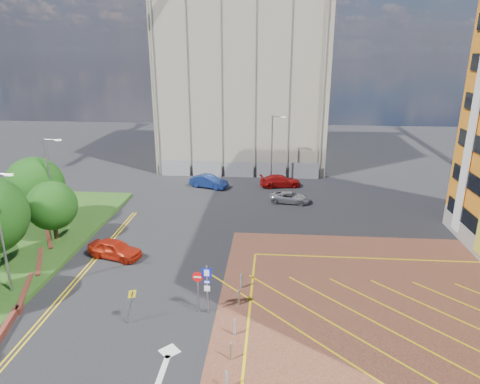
# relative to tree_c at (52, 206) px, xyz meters

# --- Properties ---
(ground) EXTENTS (140.00, 140.00, 0.00)m
(ground) POSITION_rel_tree_c_xyz_m (13.50, -10.00, -3.19)
(ground) COLOR black
(ground) RESTS_ON ground
(forecourt) EXTENTS (26.00, 26.00, 0.02)m
(forecourt) POSITION_rel_tree_c_xyz_m (27.50, -10.00, -3.18)
(forecourt) COLOR brown
(forecourt) RESTS_ON ground
(retaining_wall) EXTENTS (6.06, 20.33, 0.40)m
(retaining_wall) POSITION_rel_tree_c_xyz_m (1.70, -8.00, -2.99)
(retaining_wall) COLOR maroon
(retaining_wall) RESTS_ON ground
(tree_c) EXTENTS (4.00, 4.00, 4.90)m
(tree_c) POSITION_rel_tree_c_xyz_m (0.00, 0.00, 0.00)
(tree_c) COLOR #3D2B1C
(tree_c) RESTS_ON grass_bed
(tree_d) EXTENTS (5.00, 5.00, 6.08)m
(tree_d) POSITION_rel_tree_c_xyz_m (-3.00, 3.00, 0.68)
(tree_d) COLOR #3D2B1C
(tree_d) RESTS_ON grass_bed
(lamp_left_near) EXTENTS (1.53, 0.16, 8.00)m
(lamp_left_near) POSITION_rel_tree_c_xyz_m (1.08, -8.00, 1.47)
(lamp_left_near) COLOR #9EA0A8
(lamp_left_near) RESTS_ON grass_bed
(lamp_left_far) EXTENTS (1.53, 0.16, 8.00)m
(lamp_left_far) POSITION_rel_tree_c_xyz_m (-0.92, 2.00, 1.47)
(lamp_left_far) COLOR #9EA0A8
(lamp_left_far) RESTS_ON grass_bed
(lamp_back) EXTENTS (1.53, 0.16, 8.00)m
(lamp_back) POSITION_rel_tree_c_xyz_m (17.58, 18.00, 1.17)
(lamp_back) COLOR #9EA0A8
(lamp_back) RESTS_ON ground
(sign_cluster) EXTENTS (1.17, 0.12, 3.20)m
(sign_cluster) POSITION_rel_tree_c_xyz_m (13.80, -9.02, -1.24)
(sign_cluster) COLOR #9EA0A8
(sign_cluster) RESTS_ON ground
(warning_sign) EXTENTS (0.75, 0.42, 2.25)m
(warning_sign) POSITION_rel_tree_c_xyz_m (9.80, -10.43, -1.76)
(warning_sign) COLOR #9EA0A8
(warning_sign) RESTS_ON ground
(bollard_row) EXTENTS (0.14, 11.14, 0.90)m
(bollard_row) POSITION_rel_tree_c_xyz_m (15.80, -11.67, -2.72)
(bollard_row) COLOR #9EA0A8
(bollard_row) RESTS_ON forecourt
(construction_building) EXTENTS (21.20, 19.20, 22.00)m
(construction_building) POSITION_rel_tree_c_xyz_m (13.50, 30.00, 7.81)
(construction_building) COLOR #9F9882
(construction_building) RESTS_ON ground
(construction_fence) EXTENTS (21.60, 0.06, 2.00)m
(construction_fence) POSITION_rel_tree_c_xyz_m (14.50, 20.00, -2.19)
(construction_fence) COLOR gray
(construction_fence) RESTS_ON ground
(car_red_left) EXTENTS (4.52, 2.82, 1.44)m
(car_red_left) POSITION_rel_tree_c_xyz_m (5.84, -2.37, -2.48)
(car_red_left) COLOR #B7230F
(car_red_left) RESTS_ON ground
(car_blue_back) EXTENTS (4.65, 2.91, 1.45)m
(car_blue_back) POSITION_rel_tree_c_xyz_m (10.38, 15.55, -2.47)
(car_blue_back) COLOR navy
(car_blue_back) RESTS_ON ground
(car_red_back) EXTENTS (4.98, 2.74, 1.37)m
(car_red_back) POSITION_rel_tree_c_xyz_m (18.58, 16.54, -2.51)
(car_red_back) COLOR #9F0E0D
(car_red_back) RESTS_ON ground
(car_silver_back) EXTENTS (4.33, 2.40, 1.15)m
(car_silver_back) POSITION_rel_tree_c_xyz_m (19.54, 11.16, -2.62)
(car_silver_back) COLOR #A1A2A8
(car_silver_back) RESTS_ON ground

